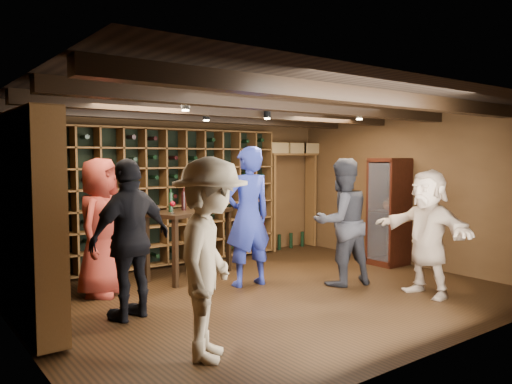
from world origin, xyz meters
TOP-DOWN VIEW (x-y plane):
  - ground at (0.00, 0.00)m, footprint 6.00×6.00m
  - room_shell at (0.00, 0.05)m, footprint 6.00×6.00m
  - wine_rack_back at (-0.52, 2.33)m, footprint 4.65×0.30m
  - wine_rack_left at (-2.83, 0.82)m, footprint 0.30×2.65m
  - crate_shelf at (2.41, 2.32)m, footprint 1.20×0.32m
  - display_cabinet at (2.71, 0.20)m, footprint 0.55×0.50m
  - man_blue_shirt at (0.04, 0.50)m, footprint 0.75×0.52m
  - man_grey_suit at (1.12, -0.25)m, footprint 0.98×0.84m
  - guest_red_floral at (-1.79, 1.24)m, footprint 1.01×1.02m
  - guest_woman_black at (-1.84, 0.11)m, footprint 1.12×0.70m
  - guest_khaki at (-1.72, -1.37)m, footprint 1.27×1.31m
  - guest_beige at (1.62, -1.29)m, footprint 0.64×1.56m
  - tasting_table at (-0.36, 1.45)m, footprint 1.48×1.08m

SIDE VIEW (x-z plane):
  - ground at x=0.00m, z-range 0.00..0.00m
  - guest_beige at x=1.62m, z-range 0.00..1.64m
  - display_cabinet at x=2.71m, z-range -0.02..1.73m
  - tasting_table at x=-0.36m, z-range 0.23..1.51m
  - man_grey_suit at x=1.12m, z-range 0.00..1.78m
  - guest_woman_black at x=-1.84m, z-range 0.00..1.78m
  - guest_red_floral at x=-1.79m, z-range 0.00..1.79m
  - guest_khaki at x=-1.72m, z-range 0.00..1.80m
  - man_blue_shirt at x=0.04m, z-range 0.00..1.94m
  - wine_rack_back at x=-0.52m, z-range 0.05..2.25m
  - wine_rack_left at x=-2.83m, z-range 0.05..2.25m
  - crate_shelf at x=2.41m, z-range 0.54..2.60m
  - room_shell at x=0.00m, z-range -0.58..5.42m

